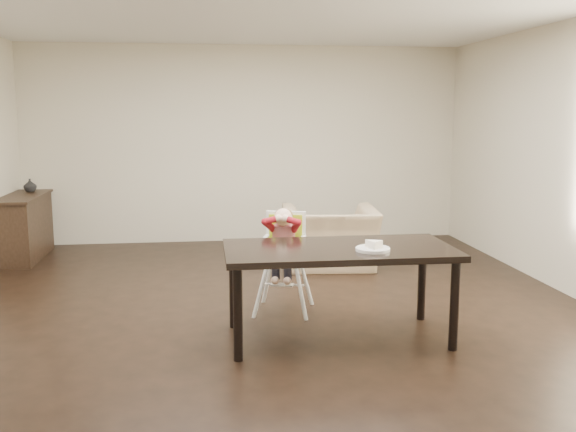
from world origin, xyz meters
name	(u,v)px	position (x,y,z in m)	size (l,w,h in m)	color
ground	(272,318)	(0.00, 0.00, 0.00)	(7.00, 7.00, 0.00)	black
room_walls	(271,105)	(0.00, 0.00, 1.86)	(6.02, 7.02, 2.71)	beige
dining_table	(339,257)	(0.48, -0.57, 0.67)	(1.80, 0.90, 0.75)	black
high_chair	(284,239)	(0.14, 0.21, 0.67)	(0.49, 0.49, 0.95)	white
plate	(373,247)	(0.71, -0.73, 0.78)	(0.34, 0.34, 0.08)	white
armchair	(330,228)	(0.87, 1.78, 0.47)	(1.07, 0.70, 0.94)	tan
sideboard	(25,227)	(-2.78, 2.70, 0.40)	(0.44, 1.26, 0.79)	black
vase	(30,186)	(-2.78, 3.06, 0.87)	(0.16, 0.17, 0.16)	#99999E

